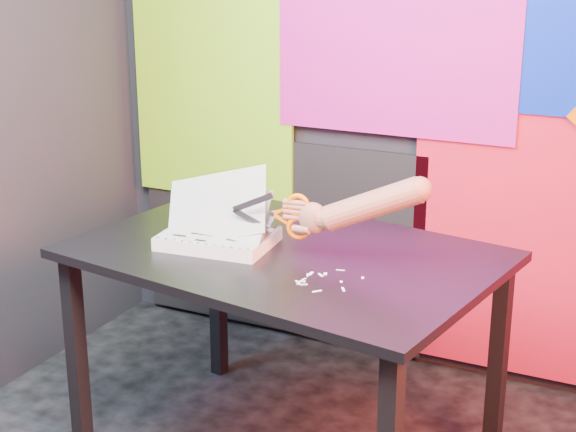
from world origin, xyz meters
The scene contains 7 objects.
room centered at (0.00, 0.00, 1.35)m, with size 3.01×3.01×2.71m.
backdrop centered at (0.06, 1.46, 0.96)m, with size 2.88×0.05×2.08m.
work_table centered at (-0.29, 0.59, 0.67)m, with size 1.39×1.03×0.75m.
printout_stack centered at (-0.50, 0.55, 0.78)m, with size 0.40×0.28×0.26m.
scissors centered at (-0.25, 0.56, 0.88)m, with size 0.25×0.04×0.15m.
hand_forearm centered at (-0.03, 0.58, 0.93)m, with size 0.44×0.11×0.21m.
paper_clippings centered at (-0.09, 0.41, 0.75)m, with size 0.17×0.19×0.00m.
Camera 1 is at (0.85, -1.71, 1.68)m, focal length 55.00 mm.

